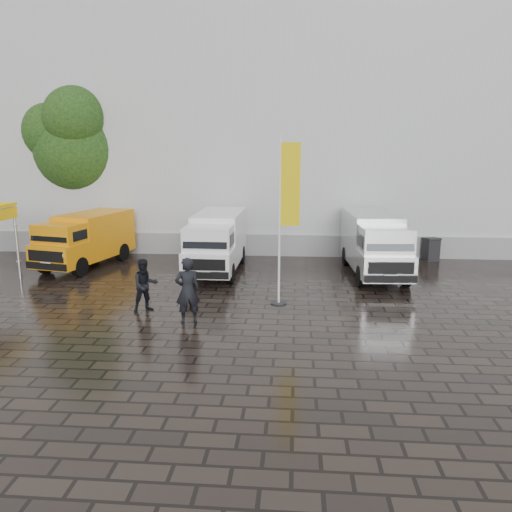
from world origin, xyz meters
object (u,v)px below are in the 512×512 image
at_px(van_silver, 374,245).
at_px(person_front, 188,290).
at_px(van_white, 217,243).
at_px(flagpole, 285,212).
at_px(wheelie_bin, 431,249).
at_px(van_yellow, 85,241).
at_px(person_tent, 145,285).

bearing_deg(van_silver, person_front, -138.69).
distance_m(van_white, person_front, 6.12).
xyz_separation_m(flagpole, person_front, (-2.73, -2.01, -2.04)).
xyz_separation_m(van_white, van_silver, (6.28, 0.00, 0.02)).
relative_size(van_white, wheelie_bin, 5.23).
bearing_deg(person_front, van_white, -108.33).
bearing_deg(person_front, van_silver, -154.67).
xyz_separation_m(wheelie_bin, person_front, (-9.11, -8.93, 0.45)).
distance_m(van_yellow, wheelie_bin, 15.12).
relative_size(van_white, person_front, 2.80).
distance_m(wheelie_bin, person_tent, 13.31).
relative_size(van_silver, person_tent, 3.36).
height_order(wheelie_bin, person_tent, person_tent).
xyz_separation_m(van_silver, person_front, (-6.16, -6.12, -0.23)).
bearing_deg(van_silver, van_white, 176.51).
xyz_separation_m(van_yellow, van_white, (5.69, -0.44, 0.06)).
xyz_separation_m(wheelie_bin, person_tent, (-10.65, -7.96, 0.30)).
bearing_deg(van_yellow, person_front, -35.22).
bearing_deg(van_yellow, van_white, 8.83).
bearing_deg(flagpole, wheelie_bin, 47.28).
height_order(van_silver, flagpole, flagpole).
bearing_deg(van_yellow, wheelie_bin, 22.28).
distance_m(van_yellow, van_white, 5.70).
distance_m(van_white, person_tent, 5.36).
xyz_separation_m(van_silver, flagpole, (-3.43, -4.11, 1.81)).
height_order(van_white, person_tent, van_white).
relative_size(wheelie_bin, person_front, 0.53).
height_order(van_silver, person_tent, van_silver).
bearing_deg(van_white, van_yellow, 176.26).
relative_size(flagpole, wheelie_bin, 5.17).
bearing_deg(person_tent, wheelie_bin, 5.12).
bearing_deg(wheelie_bin, van_white, 178.31).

